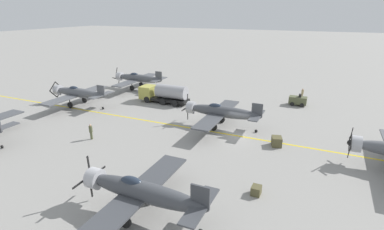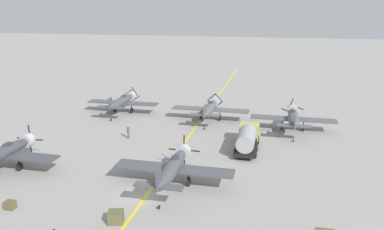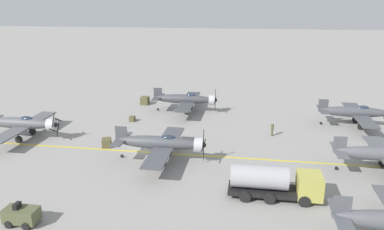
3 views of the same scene
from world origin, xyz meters
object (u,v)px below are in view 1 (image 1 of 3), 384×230
object	(u,v)px
airplane_mid_left	(141,191)
airplane_far_center	(78,93)
airplane_mid_center	(221,112)
supply_crate_outboard	(256,190)
supply_crate_mid_lane	(277,141)
tow_tractor	(298,100)
ground_crew_walking	(302,93)
ground_crew_inspecting	(91,131)
fuel_tanker	(164,93)
airplane_far_right	(138,78)

from	to	relation	value
airplane_mid_left	airplane_far_center	bearing A→B (deg)	62.08
airplane_mid_center	supply_crate_outboard	world-z (taller)	airplane_mid_center
supply_crate_mid_lane	tow_tractor	bearing A→B (deg)	-1.77
ground_crew_walking	ground_crew_inspecting	world-z (taller)	ground_crew_inspecting
ground_crew_inspecting	supply_crate_outboard	size ratio (longest dim) A/B	2.07
supply_crate_mid_lane	supply_crate_outboard	xyz separation A→B (m)	(-9.97, -0.05, -0.15)
fuel_tanker	ground_crew_walking	size ratio (longest dim) A/B	4.66
airplane_far_center	tow_tractor	xyz separation A→B (m)	(14.00, -30.75, -1.22)
airplane_mid_left	supply_crate_mid_lane	distance (m)	17.39
supply_crate_mid_lane	supply_crate_outboard	size ratio (longest dim) A/B	1.40
airplane_far_right	fuel_tanker	world-z (taller)	airplane_far_right
airplane_far_center	airplane_mid_left	bearing A→B (deg)	-111.15
airplane_mid_left	ground_crew_walking	bearing A→B (deg)	-1.77
airplane_mid_left	airplane_far_right	xyz separation A→B (m)	(30.74, 20.96, -0.00)
ground_crew_inspecting	supply_crate_mid_lane	bearing A→B (deg)	-70.62
tow_tractor	supply_crate_outboard	size ratio (longest dim) A/B	2.95
tow_tractor	supply_crate_mid_lane	world-z (taller)	tow_tractor
airplane_mid_left	ground_crew_walking	size ratio (longest dim) A/B	6.99
airplane_far_center	airplane_far_right	distance (m)	12.70
tow_tractor	ground_crew_inspecting	xyz separation A→B (m)	(-23.23, 20.07, 0.20)
airplane_mid_left	airplane_far_right	bearing A→B (deg)	44.34
airplane_mid_left	ground_crew_walking	xyz separation A→B (m)	(36.42, -7.62, -1.08)
airplane_far_center	airplane_mid_left	world-z (taller)	airplane_mid_left
airplane_mid_left	supply_crate_outboard	world-z (taller)	airplane_mid_left
tow_tractor	supply_crate_mid_lane	xyz separation A→B (m)	(-16.35, 0.51, -0.28)
airplane_far_right	supply_crate_mid_lane	size ratio (longest dim) A/B	9.74
airplane_mid_center	tow_tractor	world-z (taller)	airplane_mid_center
tow_tractor	ground_crew_inspecting	size ratio (longest dim) A/B	1.43
fuel_tanker	tow_tractor	bearing A→B (deg)	-69.64
airplane_far_center	airplane_far_right	world-z (taller)	airplane_far_right
ground_crew_walking	fuel_tanker	bearing A→B (deg)	119.86
airplane_far_right	tow_tractor	distance (m)	28.36
airplane_far_center	tow_tractor	distance (m)	33.81
ground_crew_inspecting	ground_crew_walking	bearing A→B (deg)	-36.64
tow_tractor	airplane_far_right	bearing A→B (deg)	93.11
airplane_far_center	supply_crate_mid_lane	xyz separation A→B (m)	(-2.34, -30.24, -1.50)
ground_crew_walking	supply_crate_outboard	bearing A→B (deg)	178.60
fuel_tanker	supply_crate_outboard	bearing A→B (deg)	-134.93
airplane_far_center	supply_crate_outboard	world-z (taller)	airplane_far_center
ground_crew_inspecting	supply_crate_outboard	world-z (taller)	ground_crew_inspecting
airplane_mid_left	fuel_tanker	distance (m)	27.86
airplane_mid_center	supply_crate_outboard	xyz separation A→B (m)	(-12.77, -7.47, -1.65)
airplane_far_right	supply_crate_mid_lane	xyz separation A→B (m)	(-14.81, -27.78, -1.50)
airplane_far_right	tow_tractor	world-z (taller)	airplane_far_right
airplane_far_center	supply_crate_outboard	xyz separation A→B (m)	(-12.32, -30.29, -1.65)
airplane_far_right	fuel_tanker	bearing A→B (deg)	-109.99
airplane_far_right	supply_crate_mid_lane	distance (m)	31.52
ground_crew_walking	tow_tractor	bearing A→B (deg)	175.97
airplane_far_center	ground_crew_inspecting	world-z (taller)	airplane_far_center
ground_crew_walking	airplane_far_right	bearing A→B (deg)	101.24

